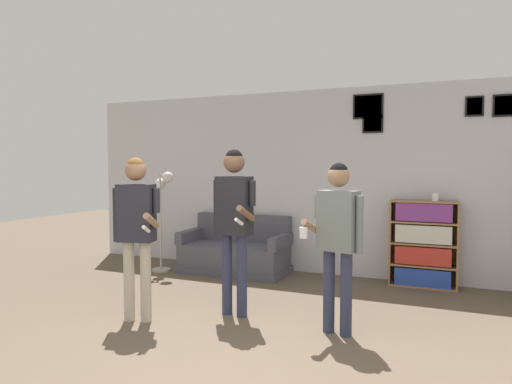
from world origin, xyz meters
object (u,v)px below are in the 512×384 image
Objects in this scene: person_player_foreground_left at (136,221)px; person_player_foreground_center at (234,213)px; person_watcher_holding_cup at (338,230)px; bookshelf at (423,244)px; drinking_cup at (435,197)px; floor_lamp at (160,198)px; couch at (235,253)px.

person_player_foreground_center is at bearing 33.07° from person_player_foreground_left.
bookshelf is at bearing 72.75° from person_watcher_holding_cup.
person_player_foreground_center is at bearing -133.69° from drinking_cup.
drinking_cup is at bearing 8.86° from floor_lamp.
floor_lamp is 2.38m from person_player_foreground_center.
floor_lamp is at bearing -159.48° from couch.
person_watcher_holding_cup is at bearing -107.25° from bookshelf.
couch is 2.47m from person_player_foreground_left.
person_watcher_holding_cup is (1.97, 0.44, -0.04)m from person_player_foreground_left.
floor_lamp is at bearing 143.51° from person_player_foreground_center.
floor_lamp is (-3.70, -0.60, 0.54)m from bookshelf.
person_player_foreground_center reaches higher than drinking_cup.
person_watcher_holding_cup is (3.04, -1.52, -0.11)m from floor_lamp.
person_player_foreground_left is (-2.63, -2.56, 0.46)m from bookshelf.
floor_lamp is at bearing 153.39° from person_watcher_holding_cup.
drinking_cup is (0.79, 2.12, 0.20)m from person_watcher_holding_cup.
couch is 2.16m from person_player_foreground_center.
person_player_foreground_center reaches higher than couch.
couch is 2.66m from bookshelf.
bookshelf is 0.64m from drinking_cup.
floor_lamp is at bearing -170.82° from bookshelf.
person_player_foreground_left is 1.00m from person_player_foreground_center.
drinking_cup is at bearing 46.31° from person_player_foreground_center.
person_player_foreground_left is at bearing -167.48° from person_watcher_holding_cup.
floor_lamp is 2.24m from person_player_foreground_left.
person_player_foreground_center is (1.91, -1.41, -0.01)m from floor_lamp.
bookshelf is 0.76× the size of floor_lamp.
couch is 0.99× the size of person_watcher_holding_cup.
drinking_cup is at bearing -0.04° from bookshelf.
bookshelf is 3.79m from floor_lamp.
person_player_foreground_left is at bearing -146.93° from person_player_foreground_center.
person_watcher_holding_cup is 2.27m from drinking_cup.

